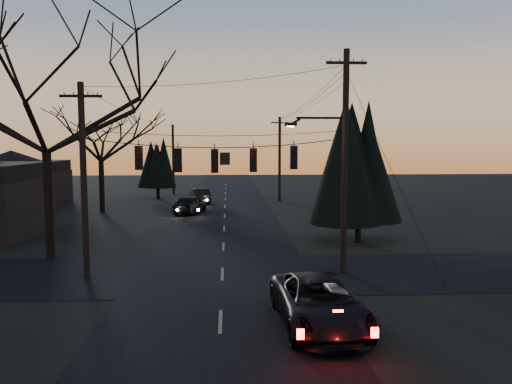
{
  "coord_description": "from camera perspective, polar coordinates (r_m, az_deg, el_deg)",
  "views": [
    {
      "loc": [
        0.26,
        -12.04,
        5.91
      ],
      "look_at": [
        1.43,
        8.32,
        3.89
      ],
      "focal_mm": 35.0,
      "sensor_mm": 36.0,
      "label": 1
    }
  ],
  "objects": [
    {
      "name": "main_road",
      "position": [
        32.58,
        -3.69,
        -4.79
      ],
      "size": [
        8.0,
        120.0,
        0.02
      ],
      "primitive_type": "cube",
      "color": "black",
      "rests_on": "ground"
    },
    {
      "name": "utility_pole_far_l",
      "position": [
        58.67,
        -9.38,
        -0.2
      ],
      "size": [
        0.3,
        0.3,
        8.0
      ],
      "primitive_type": null,
      "color": "black",
      "rests_on": "ground"
    },
    {
      "name": "bare_tree_left",
      "position": [
        27.39,
        -23.0,
        8.7
      ],
      "size": [
        11.19,
        11.19,
        10.83
      ],
      "color": "black",
      "rests_on": "ground"
    },
    {
      "name": "evergreen_dist",
      "position": [
        53.47,
        -11.2,
        3.37
      ],
      "size": [
        3.14,
        3.14,
        6.58
      ],
      "color": "black",
      "rests_on": "ground"
    },
    {
      "name": "utility_pole_far_r",
      "position": [
        50.66,
        2.69,
        -1.05
      ],
      "size": [
        1.8,
        0.3,
        8.5
      ],
      "primitive_type": null,
      "color": "black",
      "rests_on": "ground"
    },
    {
      "name": "utility_pole_left",
      "position": [
        23.66,
        -18.75,
        -9.11
      ],
      "size": [
        1.8,
        0.3,
        8.5
      ],
      "primitive_type": null,
      "color": "black",
      "rests_on": "ground"
    },
    {
      "name": "house_left_far",
      "position": [
        52.24,
        -26.09,
        1.45
      ],
      "size": [
        9.0,
        7.0,
        5.2
      ],
      "color": "black",
      "rests_on": "ground"
    },
    {
      "name": "sedan_oncoming_b",
      "position": [
        48.98,
        -6.43,
        -0.44
      ],
      "size": [
        2.43,
        4.69,
        1.47
      ],
      "primitive_type": "imported",
      "rotation": [
        0.0,
        0.0,
        3.34
      ],
      "color": "black",
      "rests_on": "ground"
    },
    {
      "name": "cross_road",
      "position": [
        22.81,
        -3.87,
        -9.35
      ],
      "size": [
        60.0,
        7.0,
        0.02
      ],
      "primitive_type": "cube",
      "color": "black",
      "rests_on": "ground"
    },
    {
      "name": "span_signal_assembly",
      "position": [
        22.05,
        -4.59,
        3.77
      ],
      "size": [
        11.5,
        0.44,
        1.65
      ],
      "color": "black",
      "rests_on": "ground"
    },
    {
      "name": "bare_tree_dist",
      "position": [
        44.12,
        -17.36,
        5.58
      ],
      "size": [
        7.12,
        7.12,
        8.66
      ],
      "color": "black",
      "rests_on": "ground"
    },
    {
      "name": "utility_pole_right",
      "position": [
        23.41,
        9.89,
        -9.05
      ],
      "size": [
        5.0,
        0.3,
        10.0
      ],
      "primitive_type": null,
      "color": "black",
      "rests_on": "ground"
    },
    {
      "name": "suv_near",
      "position": [
        16.56,
        7.28,
        -12.46
      ],
      "size": [
        2.88,
        5.69,
        1.54
      ],
      "primitive_type": "imported",
      "rotation": [
        0.0,
        0.0,
        0.06
      ],
      "color": "black",
      "rests_on": "ground"
    },
    {
      "name": "evergreen_right",
      "position": [
        29.93,
        11.71,
        2.43
      ],
      "size": [
        4.51,
        4.51,
        7.39
      ],
      "color": "black",
      "rests_on": "ground"
    },
    {
      "name": "ground_plane",
      "position": [
        13.41,
        -4.34,
        -20.5
      ],
      "size": [
        160.0,
        160.0,
        0.0
      ],
      "primitive_type": "plane",
      "color": "black"
    },
    {
      "name": "sedan_oncoming_a",
      "position": [
        42.06,
        -7.55,
        -1.4
      ],
      "size": [
        2.86,
        4.88,
        1.56
      ],
      "primitive_type": "imported",
      "rotation": [
        0.0,
        0.0,
        2.91
      ],
      "color": "black",
      "rests_on": "ground"
    }
  ]
}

